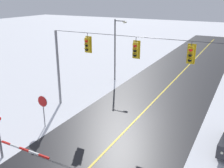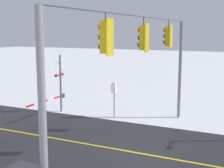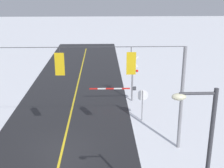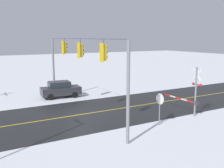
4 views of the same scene
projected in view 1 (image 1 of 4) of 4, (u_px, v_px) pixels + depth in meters
The scene contains 7 objects.
ground_plane at pixel (135, 120), 19.21m from camera, with size 160.00×160.00×0.00m, color white.
road_asphalt at pixel (160, 94), 24.21m from camera, with size 9.00×80.00×0.01m, color black.
lane_centre_line at pixel (160, 94), 24.21m from camera, with size 0.14×72.00×0.01m, color gold.
signal_span at pixel (136, 65), 17.85m from camera, with size 14.20×0.47×6.22m.
stop_sign at pixel (43, 104), 17.75m from camera, with size 0.80×0.09×2.35m.
railroad_crossing at pixel (1, 128), 14.08m from camera, with size 4.08×0.31×4.00m.
streetlamp_near at pixel (117, 45), 26.97m from camera, with size 1.39×0.28×6.50m.
Camera 1 is at (6.59, -16.05, 8.87)m, focal length 41.44 mm.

